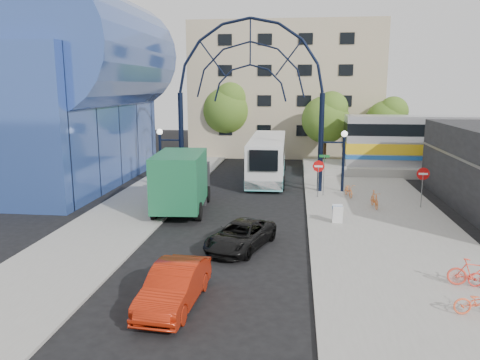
# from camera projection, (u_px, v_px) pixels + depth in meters

# --- Properties ---
(ground) EXTENTS (120.00, 120.00, 0.00)m
(ground) POSITION_uv_depth(u_px,v_px,m) (218.00, 260.00, 20.40)
(ground) COLOR black
(ground) RESTS_ON ground
(sidewalk_east) EXTENTS (8.00, 56.00, 0.12)m
(sidewalk_east) POSITION_uv_depth(u_px,v_px,m) (389.00, 237.00, 23.35)
(sidewalk_east) COLOR gray
(sidewalk_east) RESTS_ON ground
(plaza_west) EXTENTS (5.00, 50.00, 0.12)m
(plaza_west) POSITION_uv_depth(u_px,v_px,m) (124.00, 217.00, 26.98)
(plaza_west) COLOR gray
(plaza_west) RESTS_ON ground
(gateway_arch) EXTENTS (13.64, 0.44, 12.10)m
(gateway_arch) POSITION_uv_depth(u_px,v_px,m) (250.00, 70.00, 32.34)
(gateway_arch) COLOR black
(gateway_arch) RESTS_ON ground
(stop_sign) EXTENTS (0.80, 0.07, 2.50)m
(stop_sign) POSITION_uv_depth(u_px,v_px,m) (318.00, 170.00, 31.13)
(stop_sign) COLOR slate
(stop_sign) RESTS_ON sidewalk_east
(do_not_enter_sign) EXTENTS (0.76, 0.07, 2.48)m
(do_not_enter_sign) POSITION_uv_depth(u_px,v_px,m) (423.00, 178.00, 28.47)
(do_not_enter_sign) COLOR slate
(do_not_enter_sign) RESTS_ON sidewalk_east
(street_name_sign) EXTENTS (0.70, 0.70, 2.80)m
(street_name_sign) POSITION_uv_depth(u_px,v_px,m) (324.00, 166.00, 31.64)
(street_name_sign) COLOR slate
(street_name_sign) RESTS_ON sidewalk_east
(sandwich_board) EXTENTS (0.55, 0.61, 0.99)m
(sandwich_board) POSITION_uv_depth(u_px,v_px,m) (338.00, 212.00, 25.42)
(sandwich_board) COLOR white
(sandwich_board) RESTS_ON sidewalk_east
(transit_hall) EXTENTS (16.50, 18.00, 14.50)m
(transit_hall) POSITION_uv_depth(u_px,v_px,m) (51.00, 96.00, 35.45)
(transit_hall) COLOR #34519F
(transit_hall) RESTS_ON ground
(apartment_block) EXTENTS (20.00, 12.10, 14.00)m
(apartment_block) POSITION_uv_depth(u_px,v_px,m) (286.00, 90.00, 52.82)
(apartment_block) COLOR tan
(apartment_block) RESTS_ON ground
(tree_north_a) EXTENTS (4.48, 4.48, 7.00)m
(tree_north_a) POSITION_uv_depth(u_px,v_px,m) (327.00, 117.00, 44.02)
(tree_north_a) COLOR #382314
(tree_north_a) RESTS_ON ground
(tree_north_b) EXTENTS (5.12, 5.12, 8.00)m
(tree_north_b) POSITION_uv_depth(u_px,v_px,m) (228.00, 107.00, 48.94)
(tree_north_b) COLOR #382314
(tree_north_b) RESTS_ON ground
(tree_north_c) EXTENTS (4.16, 4.16, 6.50)m
(tree_north_c) POSITION_uv_depth(u_px,v_px,m) (388.00, 119.00, 45.33)
(tree_north_c) COLOR #382314
(tree_north_c) RESTS_ON ground
(city_bus) EXTENTS (3.05, 12.30, 3.36)m
(city_bus) POSITION_uv_depth(u_px,v_px,m) (268.00, 157.00, 38.32)
(city_bus) COLOR silver
(city_bus) RESTS_ON ground
(green_truck) EXTENTS (3.24, 7.40, 3.64)m
(green_truck) POSITION_uv_depth(u_px,v_px,m) (183.00, 181.00, 28.32)
(green_truck) COLOR black
(green_truck) RESTS_ON ground
(black_suv) EXTENTS (3.42, 4.94, 1.26)m
(black_suv) POSITION_uv_depth(u_px,v_px,m) (241.00, 235.00, 21.77)
(black_suv) COLOR black
(black_suv) RESTS_ON ground
(red_sedan) EXTENTS (1.83, 4.50, 1.45)m
(red_sedan) POSITION_uv_depth(u_px,v_px,m) (174.00, 286.00, 16.06)
(red_sedan) COLOR #9F1D09
(red_sedan) RESTS_ON ground
(bike_near_a) EXTENTS (0.85, 1.72, 0.86)m
(bike_near_a) POSITION_uv_depth(u_px,v_px,m) (349.00, 190.00, 31.60)
(bike_near_a) COLOR orange
(bike_near_a) RESTS_ON sidewalk_east
(bike_near_b) EXTENTS (0.62, 1.75, 1.03)m
(bike_near_b) POSITION_uv_depth(u_px,v_px,m) (375.00, 199.00, 28.66)
(bike_near_b) COLOR orange
(bike_near_b) RESTS_ON sidewalk_east
(bike_far_a) EXTENTS (1.73, 0.67, 0.90)m
(bike_far_a) POSITION_uv_depth(u_px,v_px,m) (480.00, 302.00, 15.19)
(bike_far_a) COLOR #FA5C32
(bike_far_a) RESTS_ON sidewalk_east
(bike_far_b) EXTENTS (1.89, 0.93, 1.09)m
(bike_far_b) POSITION_uv_depth(u_px,v_px,m) (474.00, 273.00, 17.26)
(bike_far_b) COLOR #F34430
(bike_far_b) RESTS_ON sidewalk_east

